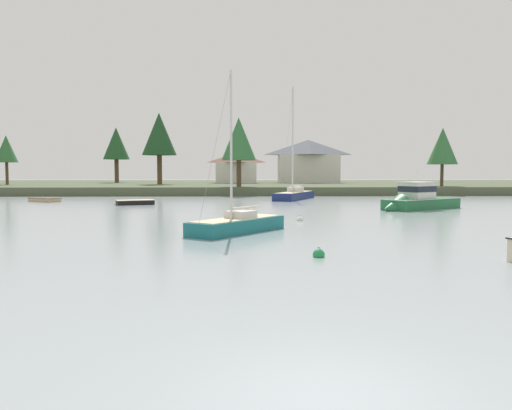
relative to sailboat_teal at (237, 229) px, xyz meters
The scene contains 16 objects.
ground_plane 20.94m from the sailboat_teal, 85.34° to the right, with size 400.00×400.00×0.00m, color #939EA3.
far_shore_bank 68.53m from the sailboat_teal, 88.58° to the left, with size 174.56×54.69×1.20m, color #4C563D.
sailboat_teal is the anchor object (origin of this frame).
cruiser_green 22.89m from the sailboat_teal, 47.07° to the left, with size 9.04×7.37×4.44m.
dinghy_black 26.30m from the sailboat_teal, 114.00° to the left, with size 4.20×3.09×0.67m.
dinghy_sand 36.57m from the sailboat_teal, 126.72° to the left, with size 4.10×3.47×0.60m.
sailboat_navy 34.00m from the sailboat_teal, 78.95° to the left, with size 5.90×9.79×13.95m.
mooring_buoy_white 7.88m from the sailboat_teal, 57.46° to the left, with size 0.45×0.45×0.50m.
mooring_buoy_green 8.93m from the sailboat_teal, 67.91° to the right, with size 0.49×0.49×0.54m.
shore_tree_far_left 55.01m from the sailboat_teal, 57.44° to the left, with size 4.34×4.34×8.50m.
shore_tree_left_mid 68.06m from the sailboat_teal, 124.15° to the left, with size 3.57×3.57×7.98m.
shore_tree_center_right 59.99m from the sailboat_teal, 103.26° to the left, with size 5.71×5.71×11.84m.
shore_tree_center_left 45.04m from the sailboat_teal, 90.36° to the left, with size 4.91×4.91×9.74m.
shore_tree_far_right 75.28m from the sailboat_teal, 108.65° to the left, with size 4.98×4.98×10.52m.
cottage_near_water 67.20m from the sailboat_teal, 90.79° to the left, with size 7.85×8.42×5.56m.
cottage_hillside 70.88m from the sailboat_teal, 79.65° to the left, with size 12.04×7.84×8.09m.
Camera 1 is at (-1.37, -7.81, 3.46)m, focal length 36.19 mm.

